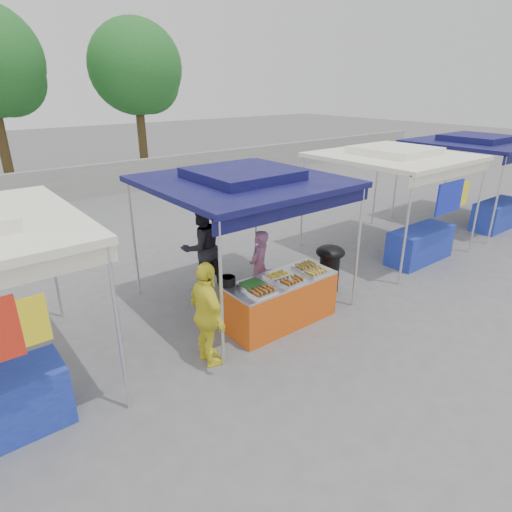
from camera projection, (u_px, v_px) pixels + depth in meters
ground_plane at (277, 320)px, 7.72m from camera, size 80.00×80.00×0.00m
back_wall at (78, 183)px, 15.48m from camera, size 40.00×0.25×1.20m
main_canopy at (243, 181)px, 7.53m from camera, size 3.20×3.20×2.57m
neighbor_stall_right at (405, 191)px, 10.12m from camera, size 3.20×3.20×2.57m
neighbor_stall_far at (485, 171)px, 12.42m from camera, size 3.20×3.20×2.57m
tree_2 at (139, 71)px, 17.53m from camera, size 3.76×3.74×6.43m
vendor_table at (281, 301)px, 7.48m from camera, size 2.00×0.80×0.85m
food_tray_fl at (263, 292)px, 6.80m from camera, size 0.42×0.30×0.07m
food_tray_fm at (292, 281)px, 7.15m from camera, size 0.42×0.30×0.07m
food_tray_fr at (316, 272)px, 7.49m from camera, size 0.42×0.30×0.07m
food_tray_bl at (252, 284)px, 7.04m from camera, size 0.42×0.30×0.07m
food_tray_bm at (277, 275)px, 7.38m from camera, size 0.42×0.30×0.07m
food_tray_br at (305, 266)px, 7.74m from camera, size 0.42×0.30×0.07m
cooking_pot at (228, 281)px, 7.07m from camera, size 0.26×0.26×0.15m
skewer_cup at (290, 282)px, 7.09m from camera, size 0.08×0.08×0.10m
wok_burner at (330, 264)px, 8.61m from camera, size 0.58×0.58×0.98m
crate_left at (244, 308)px, 7.83m from camera, size 0.45×0.32×0.27m
crate_right at (267, 295)px, 8.29m from camera, size 0.49×0.34×0.30m
crate_stacked at (267, 282)px, 8.18m from camera, size 0.48×0.34×0.29m
vendor_woman at (259, 268)px, 8.05m from camera, size 0.63×0.54×1.47m
helper_man at (202, 247)px, 8.52m from camera, size 0.90×0.70×1.85m
customer_person at (208, 315)px, 6.23m from camera, size 0.49×1.00×1.65m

